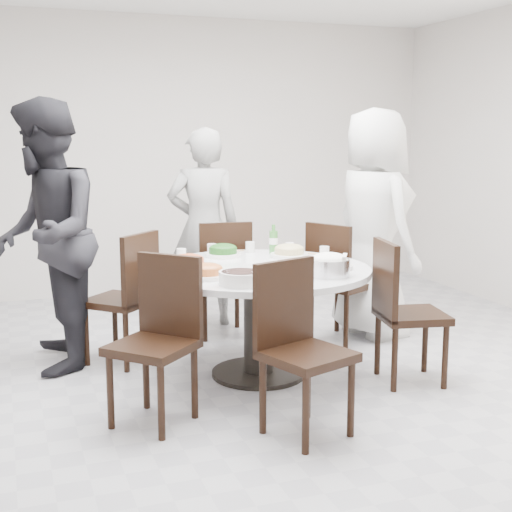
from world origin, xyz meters
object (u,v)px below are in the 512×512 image
object	(u,v)px
dining_table	(258,322)
soup_bowl	(241,278)
chair_ne	(342,282)
chair_n	(221,278)
diner_left	(46,236)
chair_nw	(119,298)
beverage_bottle	(274,239)
chair_se	(412,312)
rice_bowl	(329,267)
chair_s	(307,351)
chair_sw	(152,343)
diner_right	(373,224)
diner_middle	(204,227)

from	to	relation	value
dining_table	soup_bowl	bearing A→B (deg)	-120.43
dining_table	chair_ne	world-z (taller)	chair_ne
chair_n	diner_left	bearing A→B (deg)	21.86
chair_nw	diner_left	bearing A→B (deg)	-48.91
dining_table	beverage_bottle	distance (m)	0.75
diner_left	beverage_bottle	bearing A→B (deg)	90.25
chair_se	rice_bowl	world-z (taller)	chair_se
diner_left	chair_ne	bearing A→B (deg)	93.92
rice_bowl	chair_s	bearing A→B (deg)	-124.35
chair_sw	chair_s	distance (m)	0.88
chair_n	rice_bowl	distance (m)	1.53
chair_n	chair_sw	bearing A→B (deg)	66.17
chair_n	chair_se	world-z (taller)	same
beverage_bottle	chair_nw	bearing A→B (deg)	174.29
chair_nw	chair_sw	size ratio (longest dim) A/B	1.00
chair_s	diner_right	xyz separation A→B (m)	(1.30, 1.65, 0.44)
chair_sw	chair_ne	bearing A→B (deg)	79.62
diner_left	beverage_bottle	xyz separation A→B (m)	(1.62, -0.14, -0.08)
chair_se	diner_left	xyz separation A→B (m)	(-2.23, 1.09, 0.46)
diner_left	chair_se	bearing A→B (deg)	69.28
chair_ne	soup_bowl	size ratio (longest dim) A/B	3.59
chair_s	chair_nw	bearing A→B (deg)	94.88
diner_left	rice_bowl	xyz separation A→B (m)	(1.64, -1.05, -0.13)
diner_right	diner_middle	world-z (taller)	diner_right
dining_table	beverage_bottle	size ratio (longest dim) A/B	6.89
dining_table	rice_bowl	xyz separation A→B (m)	(0.32, -0.42, 0.43)
rice_bowl	beverage_bottle	distance (m)	0.91
chair_nw	soup_bowl	size ratio (longest dim) A/B	3.59
chair_se	soup_bowl	bearing A→B (deg)	102.36
chair_sw	chair_s	bearing A→B (deg)	16.31
chair_nw	diner_left	size ratio (longest dim) A/B	0.51
dining_table	diner_right	size ratio (longest dim) A/B	0.82
chair_nw	chair_s	xyz separation A→B (m)	(0.76, -1.62, 0.00)
chair_se	diner_middle	world-z (taller)	diner_middle
beverage_bottle	chair_ne	bearing A→B (deg)	8.19
chair_s	soup_bowl	xyz separation A→B (m)	(-0.20, 0.53, 0.32)
dining_table	beverage_bottle	bearing A→B (deg)	58.98
chair_ne	chair_nw	xyz separation A→B (m)	(-1.76, 0.02, 0.00)
chair_sw	diner_middle	bearing A→B (deg)	113.09
chair_nw	rice_bowl	world-z (taller)	chair_nw
diner_middle	diner_right	bearing A→B (deg)	159.17
chair_se	diner_middle	bearing A→B (deg)	36.38
chair_sw	rice_bowl	bearing A→B (deg)	53.91
chair_n	diner_middle	world-z (taller)	diner_middle
diner_right	chair_sw	bearing A→B (deg)	113.03
chair_s	chair_se	xyz separation A→B (m)	(0.99, 0.56, 0.00)
chair_s	chair_n	bearing A→B (deg)	65.90
chair_s	soup_bowl	world-z (taller)	chair_s
chair_n	diner_middle	xyz separation A→B (m)	(-0.04, 0.38, 0.37)
dining_table	chair_n	xyz separation A→B (m)	(0.06, 1.05, 0.10)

